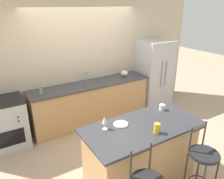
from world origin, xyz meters
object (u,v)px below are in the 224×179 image
Objects in this scene: tumbler_cup at (157,128)px; bar_stool_far at (202,161)px; oven_range at (5,124)px; wine_glass at (105,120)px; coffee_mug at (162,107)px; pumpkin_decoration at (124,73)px; soap_bottle at (41,91)px; refrigerator at (154,74)px; dinner_plate at (121,124)px.

bar_stool_far is at bearing -46.94° from tumbler_cup.
tumbler_cup is (1.71, -2.20, 0.52)m from oven_range.
oven_range is 0.87× the size of bar_stool_far.
wine_glass is (-0.99, 0.91, 0.47)m from bar_stool_far.
wine_glass is 1.56× the size of coffee_mug.
soap_bottle is (-2.02, -0.10, -0.00)m from pumpkin_decoration.
bar_stool_far is at bearing -96.94° from coffee_mug.
bar_stool_far is at bearing -119.03° from refrigerator.
soap_bottle is (-1.42, 2.65, 0.40)m from bar_stool_far.
oven_range is 3.42m from bar_stool_far.
dinner_plate is 2.28m from pumpkin_decoration.
wine_glass reaches higher than dinner_plate.
pumpkin_decoration is (1.59, 1.84, -0.07)m from wine_glass.
coffee_mug is (2.25, -1.73, 0.50)m from oven_range.
wine_glass reaches higher than pumpkin_decoration.
bar_stool_far reaches higher than dinner_plate.
bar_stool_far is at bearing -61.80° from soap_bottle.
coffee_mug is at bearing -105.08° from pumpkin_decoration.
refrigerator is 9.73× the size of pumpkin_decoration.
soap_bottle is at bearing -179.60° from refrigerator.
refrigerator is 1.80× the size of oven_range.
bar_stool_far reaches higher than tumbler_cup.
pumpkin_decoration is (0.60, 2.75, 0.40)m from bar_stool_far.
wine_glass is 1.79m from soap_bottle.
refrigerator is at bearing 0.09° from oven_range.
dinner_plate is at bearing -68.37° from soap_bottle.
refrigerator reaches higher than coffee_mug.
bar_stool_far reaches higher than pumpkin_decoration.
bar_stool_far is 8.59× the size of coffee_mug.
soap_bottle is at bearing 131.80° from coffee_mug.
refrigerator reaches higher than pumpkin_decoration.
oven_range is 2.18m from wine_glass.
coffee_mug is (1.10, 0.02, -0.09)m from wine_glass.
dinner_plate is (-2.20, -1.77, 0.08)m from refrigerator.
bar_stool_far is (-1.48, -2.67, -0.26)m from refrigerator.
tumbler_cup is at bearing -114.39° from pumpkin_decoration.
bar_stool_far is 2.84m from pumpkin_decoration.
bar_stool_far is at bearing -42.75° from wine_glass.
wine_glass is 1.13× the size of pumpkin_decoration.
bar_stool_far is 1.01m from coffee_mug.
coffee_mug is at bearing 1.07° from wine_glass.
wine_glass is 2.43m from pumpkin_decoration.
wine_glass reaches higher than soap_bottle.
coffee_mug is at bearing -48.20° from soap_bottle.
tumbler_cup is (0.55, -0.45, -0.07)m from wine_glass.
bar_stool_far is 6.93× the size of soap_bottle.
dinner_plate is 1.88m from soap_bottle.
pumpkin_decoration is (-0.88, 0.08, 0.14)m from refrigerator.
wine_glass is at bearing -75.98° from soap_bottle.
coffee_mug is at bearing -128.24° from refrigerator.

